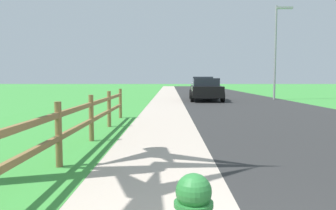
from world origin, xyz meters
The scene contains 8 objects.
ground_plane centered at (0.00, 25.00, 0.00)m, with size 120.00×120.00×0.00m, color #3B8F3A.
road_asphalt centered at (3.50, 27.00, 0.00)m, with size 7.00×66.00×0.01m, color #2A2A2A.
curb_concrete centered at (-3.00, 27.00, 0.00)m, with size 6.00×66.00×0.01m, color #B5A596.
grass_verge centered at (-4.50, 27.00, 0.01)m, with size 5.00×66.00×0.00m, color #3B8F3A.
rail_fence centered at (-2.58, 4.93, 0.62)m, with size 0.11×11.24×1.07m.
parked_suv_black centered at (1.60, 20.32, 0.74)m, with size 2.23×5.02×1.46m.
parked_car_silver centered at (2.11, 27.53, 0.82)m, with size 2.41×4.95×1.60m.
street_lamp centered at (6.47, 21.09, 3.76)m, with size 1.17×0.20×6.32m.
Camera 1 is at (-0.78, -1.45, 1.45)m, focal length 35.23 mm.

